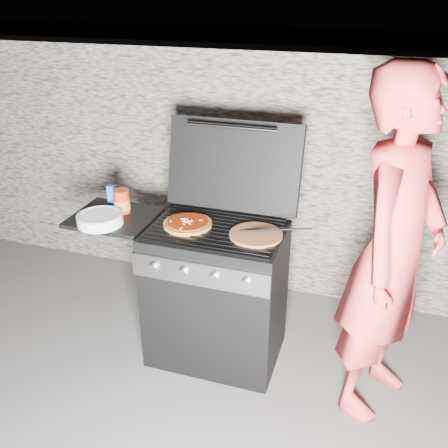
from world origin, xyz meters
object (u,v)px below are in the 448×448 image
(gas_grill, at_px, (179,287))
(pizza_topped, at_px, (188,223))
(person, at_px, (393,253))
(sauce_jar, at_px, (122,201))

(gas_grill, relative_size, pizza_topped, 4.66)
(gas_grill, height_order, person, person)
(gas_grill, height_order, sauce_jar, sauce_jar)
(pizza_topped, bearing_deg, gas_grill, 173.03)
(gas_grill, bearing_deg, person, -3.11)
(pizza_topped, xyz_separation_m, sauce_jar, (-0.47, 0.07, 0.05))
(sauce_jar, bearing_deg, gas_grill, -8.81)
(sauce_jar, bearing_deg, person, -4.49)
(pizza_topped, height_order, person, person)
(gas_grill, xyz_separation_m, person, (1.24, -0.07, 0.50))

